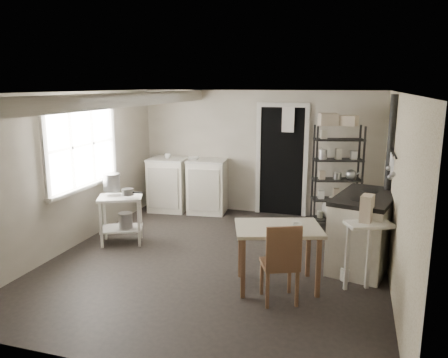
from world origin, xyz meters
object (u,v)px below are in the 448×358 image
(prep_table, at_px, (121,218))
(stove, at_px, (364,234))
(chair, at_px, (279,260))
(base_cabinets, at_px, (188,188))
(flour_sack, at_px, (334,210))
(shelf_rack, at_px, (337,171))
(work_table, at_px, (277,257))
(stockpot, at_px, (112,182))

(prep_table, height_order, stove, stove)
(prep_table, relative_size, stove, 0.59)
(prep_table, distance_m, chair, 2.86)
(base_cabinets, xyz_separation_m, flour_sack, (2.74, 0.02, -0.22))
(shelf_rack, xyz_separation_m, stove, (0.45, -1.70, -0.51))
(base_cabinets, xyz_separation_m, chair, (2.30, -3.07, 0.02))
(shelf_rack, relative_size, chair, 1.85)
(work_table, distance_m, chair, 0.37)
(shelf_rack, relative_size, work_table, 1.73)
(prep_table, xyz_separation_m, stockpot, (-0.16, 0.04, 0.54))
(chair, bearing_deg, stove, 32.07)
(stockpot, bearing_deg, work_table, -16.76)
(shelf_rack, distance_m, flour_sack, 0.71)
(prep_table, bearing_deg, stockpot, 166.88)
(base_cabinets, bearing_deg, stockpot, -110.77)
(shelf_rack, height_order, stove, shelf_rack)
(chair, distance_m, flour_sack, 3.12)
(stockpot, distance_m, chair, 3.06)
(stockpot, height_order, chair, stockpot)
(base_cabinets, distance_m, chair, 3.84)
(stockpot, xyz_separation_m, base_cabinets, (0.49, 1.91, -0.48))
(shelf_rack, xyz_separation_m, flour_sack, (-0.03, 0.07, -0.71))
(shelf_rack, height_order, chair, shelf_rack)
(prep_table, xyz_separation_m, flour_sack, (3.07, 1.96, -0.16))
(stove, relative_size, chair, 1.33)
(stockpot, bearing_deg, stove, 2.31)
(chair, xyz_separation_m, flour_sack, (0.43, 3.08, -0.24))
(work_table, bearing_deg, prep_table, 163.02)
(stove, xyz_separation_m, chair, (-0.91, -1.31, 0.04))
(stockpot, xyz_separation_m, shelf_rack, (3.25, 1.85, 0.01))
(prep_table, distance_m, stove, 3.55)
(shelf_rack, bearing_deg, flour_sack, 94.81)
(shelf_rack, height_order, work_table, shelf_rack)
(work_table, distance_m, flour_sack, 2.79)
(chair, bearing_deg, stockpot, 134.36)
(base_cabinets, height_order, flour_sack, base_cabinets)
(stockpot, distance_m, stove, 3.74)
(base_cabinets, bearing_deg, shelf_rack, -7.55)
(stove, bearing_deg, base_cabinets, 165.43)
(prep_table, distance_m, work_table, 2.67)
(stockpot, xyz_separation_m, chair, (2.79, -1.16, -0.45))
(prep_table, height_order, flour_sack, prep_table)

